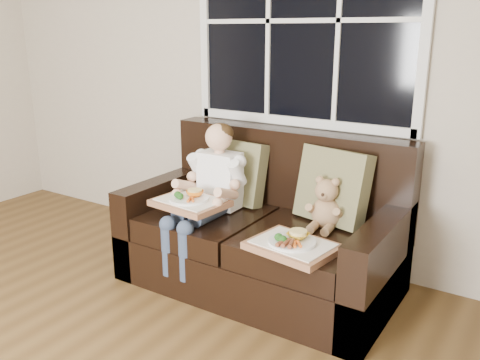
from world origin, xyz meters
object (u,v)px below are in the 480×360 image
Objects in this scene: tray_right at (293,245)px; child at (211,183)px; loveseat at (264,237)px; tray_left at (190,201)px; teddy_bear at (326,207)px.

child is at bearing 169.80° from tray_right.
loveseat is 0.49m from child.
tray_left is 0.75m from tray_right.
tray_left is (-0.75, -0.35, -0.00)m from teddy_bear.
child reaches higher than tray_left.
loveseat is at bearing 145.25° from tray_right.
teddy_bear reaches higher than tray_left.
child is 0.78m from tray_right.
tray_left is (-0.36, -0.31, 0.27)m from loveseat.
tray_left is at bearing -139.43° from loveseat.
child is 0.75m from teddy_bear.
tray_right is (0.74, -0.06, -0.09)m from tray_left.
loveseat is 0.48m from teddy_bear.
tray_left is at bearing -175.90° from tray_right.
teddy_bear is at bearing 97.31° from tray_right.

